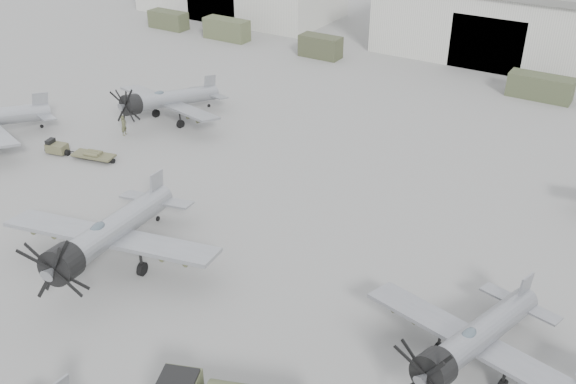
% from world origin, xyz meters
% --- Properties ---
extents(hangar_center, '(29.00, 14.80, 8.70)m').
position_xyz_m(hangar_center, '(0.00, 61.96, 4.37)').
color(hangar_center, '#B4B5A9').
rests_on(hangar_center, ground).
extents(support_truck_0, '(5.44, 2.20, 2.28)m').
position_xyz_m(support_truck_0, '(-41.29, 50.00, 1.14)').
color(support_truck_0, '#3D432B').
rests_on(support_truck_0, ground).
extents(support_truck_1, '(6.05, 2.20, 2.61)m').
position_xyz_m(support_truck_1, '(-31.55, 50.00, 1.31)').
color(support_truck_1, '#444B31').
rests_on(support_truck_1, ground).
extents(support_truck_2, '(4.94, 2.20, 2.52)m').
position_xyz_m(support_truck_2, '(-17.85, 50.00, 1.26)').
color(support_truck_2, '#363A26').
rests_on(support_truck_2, ground).
extents(support_truck_4, '(6.23, 2.20, 2.38)m').
position_xyz_m(support_truck_4, '(7.29, 50.00, 1.19)').
color(support_truck_4, '#3A402A').
rests_on(support_truck_4, ground).
extents(aircraft_mid_1, '(13.94, 12.55, 5.54)m').
position_xyz_m(aircraft_mid_1, '(-8.25, 6.68, 2.52)').
color(aircraft_mid_1, gray).
rests_on(aircraft_mid_1, ground).
extents(aircraft_mid_2, '(11.99, 10.79, 4.76)m').
position_xyz_m(aircraft_mid_2, '(13.19, 9.78, 2.17)').
color(aircraft_mid_2, gray).
rests_on(aircraft_mid_2, ground).
extents(aircraft_far_0, '(12.14, 10.92, 4.82)m').
position_xyz_m(aircraft_far_0, '(-20.37, 25.68, 2.19)').
color(aircraft_far_0, gray).
rests_on(aircraft_far_0, ground).
extents(tug_trailer, '(6.25, 2.47, 1.24)m').
position_xyz_m(tug_trailer, '(-22.51, 16.23, 0.46)').
color(tug_trailer, '#4B4931').
rests_on(tug_trailer, ground).
extents(ground_crew, '(0.59, 0.76, 1.85)m').
position_xyz_m(ground_crew, '(-21.72, 21.62, 0.93)').
color(ground_crew, '#46482F').
rests_on(ground_crew, ground).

